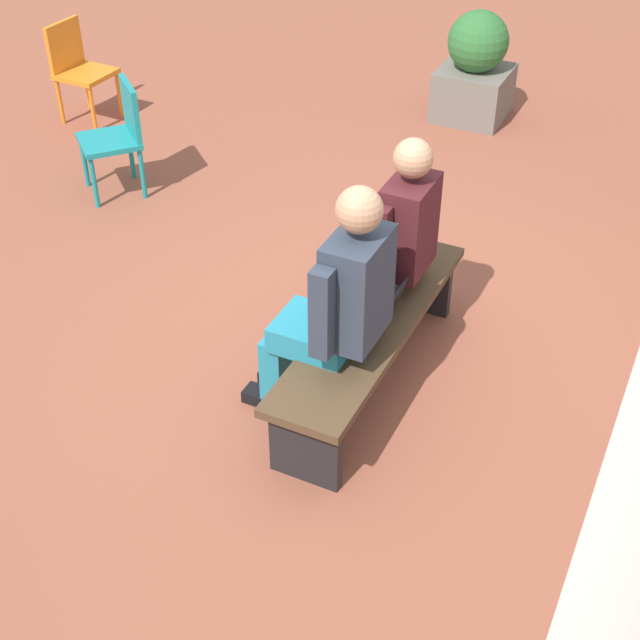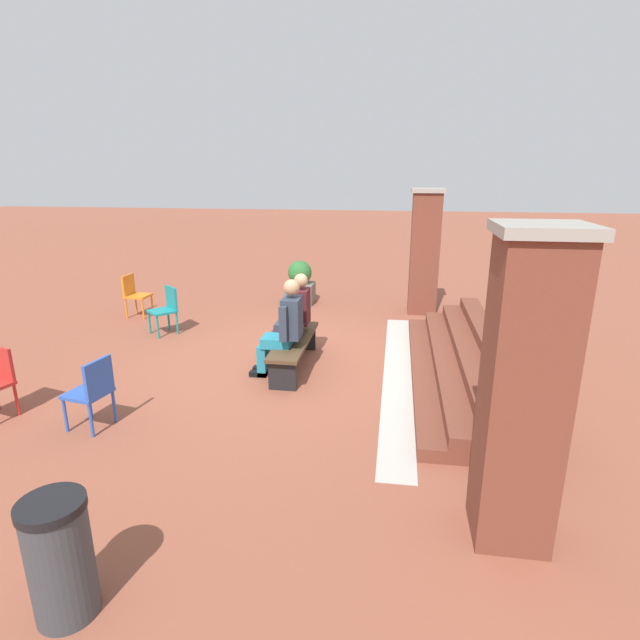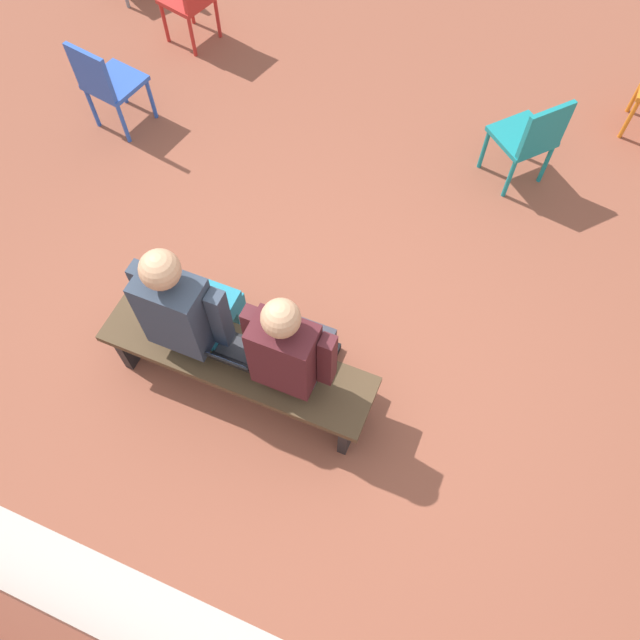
{
  "view_description": "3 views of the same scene",
  "coord_description": "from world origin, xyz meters",
  "px_view_note": "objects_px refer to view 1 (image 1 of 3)",
  "views": [
    {
      "loc": [
        3.77,
        1.45,
        3.32
      ],
      "look_at": [
        0.66,
        -0.06,
        0.73
      ],
      "focal_mm": 50.0,
      "sensor_mm": 36.0,
      "label": 1
    },
    {
      "loc": [
        6.99,
        1.45,
        2.83
      ],
      "look_at": [
        0.2,
        0.41,
        0.75
      ],
      "focal_mm": 28.0,
      "sensor_mm": 36.0,
      "label": 2
    },
    {
      "loc": [
        -0.96,
        1.45,
        3.96
      ],
      "look_at": [
        -0.29,
        -0.17,
        0.93
      ],
      "focal_mm": 35.0,
      "sensor_mm": 36.0,
      "label": 3
    }
  ],
  "objects_px": {
    "laptop": "(375,311)",
    "plastic_chair_foreground": "(118,132)",
    "bench": "(371,333)",
    "planter": "(475,69)",
    "person_adult": "(336,302)",
    "plastic_chair_by_pillar": "(78,65)",
    "person_student": "(389,241)"
  },
  "relations": [
    {
      "from": "plastic_chair_foreground",
      "to": "plastic_chair_by_pillar",
      "type": "xyz_separation_m",
      "value": [
        -0.93,
        -1.11,
        0.0
      ]
    },
    {
      "from": "person_student",
      "to": "person_adult",
      "type": "bearing_deg",
      "value": -0.28
    },
    {
      "from": "bench",
      "to": "plastic_chair_by_pillar",
      "type": "distance_m",
      "value": 4.3
    },
    {
      "from": "plastic_chair_foreground",
      "to": "plastic_chair_by_pillar",
      "type": "height_order",
      "value": "same"
    },
    {
      "from": "bench",
      "to": "person_adult",
      "type": "distance_m",
      "value": 0.5
    },
    {
      "from": "person_student",
      "to": "planter",
      "type": "xyz_separation_m",
      "value": [
        -3.35,
        -0.56,
        -0.28
      ]
    },
    {
      "from": "person_adult",
      "to": "plastic_chair_foreground",
      "type": "bearing_deg",
      "value": -122.16
    },
    {
      "from": "person_adult",
      "to": "person_student",
      "type": "bearing_deg",
      "value": 179.72
    },
    {
      "from": "person_student",
      "to": "plastic_chair_by_pillar",
      "type": "xyz_separation_m",
      "value": [
        -1.83,
        -3.63,
        -0.24
      ]
    },
    {
      "from": "plastic_chair_foreground",
      "to": "planter",
      "type": "height_order",
      "value": "planter"
    },
    {
      "from": "person_student",
      "to": "person_adult",
      "type": "xyz_separation_m",
      "value": [
        0.69,
        -0.0,
        0.02
      ]
    },
    {
      "from": "bench",
      "to": "person_adult",
      "type": "relative_size",
      "value": 1.28
    },
    {
      "from": "bench",
      "to": "plastic_chair_by_pillar",
      "type": "xyz_separation_m",
      "value": [
        -2.2,
        -3.7,
        0.13
      ]
    },
    {
      "from": "laptop",
      "to": "plastic_chair_foreground",
      "type": "relative_size",
      "value": 0.38
    },
    {
      "from": "bench",
      "to": "planter",
      "type": "distance_m",
      "value": 3.78
    },
    {
      "from": "person_student",
      "to": "laptop",
      "type": "height_order",
      "value": "person_student"
    },
    {
      "from": "person_student",
      "to": "bench",
      "type": "bearing_deg",
      "value": 10.26
    },
    {
      "from": "bench",
      "to": "person_student",
      "type": "bearing_deg",
      "value": -169.74
    },
    {
      "from": "laptop",
      "to": "plastic_chair_foreground",
      "type": "height_order",
      "value": "plastic_chair_foreground"
    },
    {
      "from": "person_adult",
      "to": "plastic_chair_by_pillar",
      "type": "xyz_separation_m",
      "value": [
        -2.51,
        -3.62,
        -0.26
      ]
    },
    {
      "from": "planter",
      "to": "bench",
      "type": "bearing_deg",
      "value": 9.59
    },
    {
      "from": "bench",
      "to": "laptop",
      "type": "distance_m",
      "value": 0.15
    },
    {
      "from": "bench",
      "to": "person_student",
      "type": "relative_size",
      "value": 1.33
    },
    {
      "from": "bench",
      "to": "person_adult",
      "type": "xyz_separation_m",
      "value": [
        0.31,
        -0.07,
        0.39
      ]
    },
    {
      "from": "plastic_chair_by_pillar",
      "to": "planter",
      "type": "height_order",
      "value": "planter"
    },
    {
      "from": "person_adult",
      "to": "laptop",
      "type": "distance_m",
      "value": 0.41
    },
    {
      "from": "person_adult",
      "to": "plastic_chair_foreground",
      "type": "distance_m",
      "value": 2.98
    },
    {
      "from": "bench",
      "to": "plastic_chair_by_pillar",
      "type": "bearing_deg",
      "value": -120.78
    },
    {
      "from": "bench",
      "to": "planter",
      "type": "relative_size",
      "value": 1.91
    },
    {
      "from": "person_student",
      "to": "plastic_chair_by_pillar",
      "type": "bearing_deg",
      "value": -116.73
    },
    {
      "from": "laptop",
      "to": "plastic_chair_by_pillar",
      "type": "height_order",
      "value": "plastic_chair_by_pillar"
    },
    {
      "from": "bench",
      "to": "planter",
      "type": "height_order",
      "value": "planter"
    }
  ]
}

